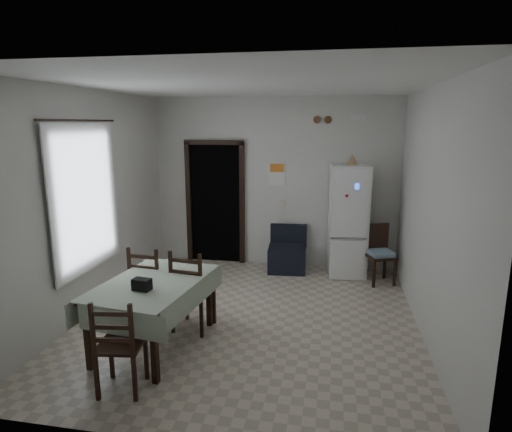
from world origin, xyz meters
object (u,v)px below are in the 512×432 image
at_px(fridge, 348,221).
at_px(dining_table, 154,314).
at_px(corner_chair, 380,255).
at_px(dining_chair_far_right, 193,289).
at_px(dining_chair_far_left, 152,283).
at_px(dining_chair_near_head, 121,343).
at_px(navy_seat, 287,249).

xyz_separation_m(fridge, dining_table, (-2.17, -2.77, -0.53)).
height_order(fridge, dining_table, fridge).
xyz_separation_m(corner_chair, dining_chair_far_right, (-2.38, -1.98, 0.05)).
height_order(fridge, dining_chair_far_left, fridge).
distance_m(dining_table, dining_chair_far_right, 0.58).
height_order(corner_chair, dining_chair_far_right, dining_chair_far_right).
bearing_deg(dining_chair_far_left, dining_chair_far_right, 174.34).
distance_m(dining_chair_far_right, dining_chair_near_head, 1.33).
distance_m(fridge, corner_chair, 0.75).
distance_m(corner_chair, dining_chair_near_head, 4.22).
height_order(navy_seat, dining_chair_far_right, dining_chair_far_right).
relative_size(dining_table, dining_chair_far_right, 1.44).
height_order(dining_chair_far_left, dining_chair_near_head, dining_chair_far_left).
bearing_deg(dining_chair_far_right, dining_table, 65.24).
relative_size(fridge, dining_table, 1.24).
relative_size(corner_chair, dining_chair_far_right, 0.90).
distance_m(fridge, dining_chair_near_head, 4.21).
xyz_separation_m(corner_chair, dining_chair_near_head, (-2.65, -3.28, 0.01)).
bearing_deg(navy_seat, dining_table, -117.75).
xyz_separation_m(navy_seat, dining_chair_far_left, (-1.47, -2.18, 0.13)).
bearing_deg(dining_chair_far_left, navy_seat, -118.84).
height_order(dining_chair_far_right, dining_chair_near_head, dining_chair_far_right).
relative_size(navy_seat, dining_table, 0.51).
bearing_deg(dining_chair_near_head, dining_chair_far_right, -109.16).
bearing_deg(dining_table, dining_chair_far_right, 65.66).
distance_m(corner_chair, dining_table, 3.64).
xyz_separation_m(fridge, dining_chair_near_head, (-2.14, -3.60, -0.44)).
bearing_deg(navy_seat, corner_chair, -16.43).
height_order(fridge, corner_chair, fridge).
relative_size(corner_chair, dining_table, 0.63).
xyz_separation_m(navy_seat, dining_chair_far_right, (-0.89, -2.29, 0.13)).
bearing_deg(fridge, dining_chair_far_left, -144.10).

